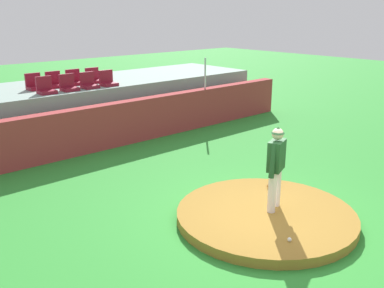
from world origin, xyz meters
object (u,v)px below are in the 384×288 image
object	(u,v)px
stadium_chair_6	(74,80)
stadium_chair_4	(35,84)
pitcher	(276,162)
stadium_chair_3	(108,81)
baseball	(289,239)
stadium_chair_2	(89,83)
stadium_chair_1	(68,85)
fielding_glove	(273,185)
stadium_chair_5	(55,82)
stadium_chair_7	(94,78)
stadium_chair_0	(46,88)

from	to	relation	value
stadium_chair_6	stadium_chair_4	bearing A→B (deg)	1.21
pitcher	stadium_chair_3	world-z (taller)	stadium_chair_3
stadium_chair_4	pitcher	bearing A→B (deg)	98.42
baseball	stadium_chair_2	size ratio (longest dim) A/B	0.15
stadium_chair_1	stadium_chair_3	bearing A→B (deg)	179.18
stadium_chair_1	fielding_glove	bearing A→B (deg)	101.42
stadium_chair_2	stadium_chair_5	bearing A→B (deg)	-49.74
pitcher	stadium_chair_6	size ratio (longest dim) A/B	3.42
baseball	stadium_chair_2	xyz separation A→B (m)	(0.99, 8.57, 1.59)
stadium_chair_2	stadium_chair_7	distance (m)	1.10
stadium_chair_4	stadium_chair_7	distance (m)	2.07
baseball	stadium_chair_0	bearing A→B (deg)	92.90
stadium_chair_2	stadium_chair_6	size ratio (longest dim) A/B	1.00
stadium_chair_0	stadium_chair_2	bearing A→B (deg)	179.76
stadium_chair_1	stadium_chair_2	distance (m)	0.69
baseball	stadium_chair_6	world-z (taller)	stadium_chair_6
pitcher	stadium_chair_4	bearing A→B (deg)	76.87
baseball	stadium_chair_3	world-z (taller)	stadium_chair_3
stadium_chair_1	stadium_chair_4	xyz separation A→B (m)	(-0.71, 0.87, 0.00)
stadium_chair_0	fielding_glove	bearing A→B (deg)	107.22
stadium_chair_4	stadium_chair_6	bearing A→B (deg)	-178.79
stadium_chair_5	stadium_chair_0	bearing A→B (deg)	51.72
stadium_chair_3	stadium_chair_4	xyz separation A→B (m)	(-2.09, 0.89, 0.00)
stadium_chair_7	stadium_chair_3	bearing A→B (deg)	91.37
baseball	fielding_glove	world-z (taller)	fielding_glove
stadium_chair_4	stadium_chair_5	distance (m)	0.65
baseball	stadium_chair_4	distance (m)	9.60
stadium_chair_2	stadium_chair_7	size ratio (longest dim) A/B	1.00
baseball	stadium_chair_5	xyz separation A→B (m)	(0.25, 9.44, 1.59)
baseball	stadium_chair_6	size ratio (longest dim) A/B	0.15
stadium_chair_0	stadium_chair_6	distance (m)	1.68
stadium_chair_1	stadium_chair_6	bearing A→B (deg)	-126.47
fielding_glove	stadium_chair_4	bearing A→B (deg)	-49.60
stadium_chair_1	stadium_chair_5	distance (m)	0.86
stadium_chair_0	stadium_chair_5	world-z (taller)	same
stadium_chair_6	pitcher	bearing A→B (deg)	89.19
stadium_chair_3	stadium_chair_4	world-z (taller)	same
baseball	stadium_chair_5	distance (m)	9.58
baseball	pitcher	bearing A→B (deg)	50.04
baseball	stadium_chair_1	size ratio (longest dim) A/B	0.15
stadium_chair_3	stadium_chair_6	size ratio (longest dim) A/B	1.00
stadium_chair_7	stadium_chair_0	bearing A→B (deg)	22.49
baseball	stadium_chair_5	world-z (taller)	stadium_chair_5
stadium_chair_0	stadium_chair_7	xyz separation A→B (m)	(2.10, 0.87, 0.00)
pitcher	stadium_chair_0	distance (m)	7.69
stadium_chair_1	baseball	bearing A→B (deg)	87.97
stadium_chair_6	stadium_chair_7	size ratio (longest dim) A/B	1.00
baseball	stadium_chair_3	xyz separation A→B (m)	(1.69, 8.57, 1.59)
stadium_chair_5	fielding_glove	bearing A→B (deg)	100.58
stadium_chair_0	stadium_chair_7	distance (m)	2.27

